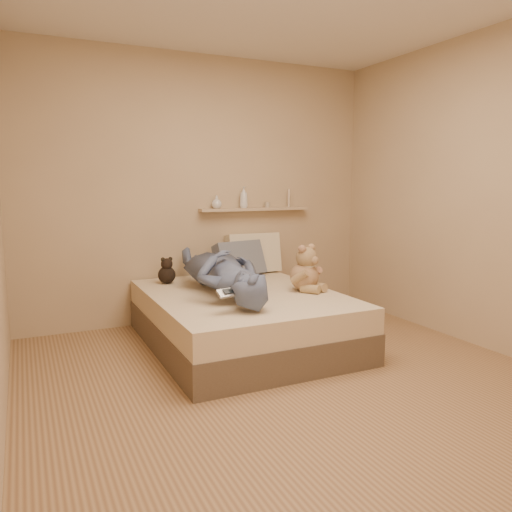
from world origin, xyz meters
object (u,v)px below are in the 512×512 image
dark_plush (167,272)px  person (222,271)px  game_console (229,293)px  teddy_bear (306,272)px  wall_shelf (255,209)px  pillow_cream (253,253)px  bed (242,319)px  pillow_grey (240,259)px

dark_plush → person: size_ratio=0.16×
game_console → teddy_bear: bearing=25.5°
teddy_bear → wall_shelf: bearing=88.7°
dark_plush → pillow_cream: (0.96, 0.18, 0.09)m
bed → pillow_cream: size_ratio=3.45×
teddy_bear → dark_plush: 1.29m
bed → wall_shelf: wall_shelf is taller
pillow_grey → pillow_cream: bearing=33.2°
bed → wall_shelf: 1.38m
game_console → person: bearing=72.3°
bed → pillow_grey: bearing=68.1°
game_console → person: (0.21, 0.64, 0.04)m
game_console → pillow_cream: pillow_cream is taller
person → wall_shelf: wall_shelf is taller
game_console → dark_plush: dark_plush is taller
bed → dark_plush: (-0.47, 0.65, 0.33)m
teddy_bear → wall_shelf: wall_shelf is taller
pillow_cream → pillow_grey: size_ratio=1.10×
person → wall_shelf: bearing=-124.6°
pillow_cream → wall_shelf: size_ratio=0.46×
bed → person: (-0.15, 0.05, 0.41)m
pillow_grey → wall_shelf: wall_shelf is taller
pillow_cream → bed: bearing=-120.6°
pillow_cream → person: bearing=-129.7°
teddy_bear → pillow_grey: (-0.25, 0.86, 0.00)m
dark_plush → bed: bearing=-54.0°
bed → teddy_bear: teddy_bear is taller
dark_plush → pillow_grey: pillow_grey is taller
teddy_bear → wall_shelf: 1.18m
pillow_cream → pillow_grey: bearing=-146.8°
person → wall_shelf: size_ratio=1.31×
pillow_grey → bed: bearing=-111.9°
game_console → dark_plush: 1.24m
person → bed: bearing=165.4°
bed → pillow_cream: 1.05m
pillow_grey → person: 0.77m
pillow_cream → wall_shelf: wall_shelf is taller
game_console → teddy_bear: (0.88, 0.42, 0.02)m
game_console → bed: bearing=58.7°
game_console → wall_shelf: size_ratio=0.15×
pillow_cream → wall_shelf: (0.06, 0.08, 0.45)m
pillow_cream → game_console: bearing=-120.9°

